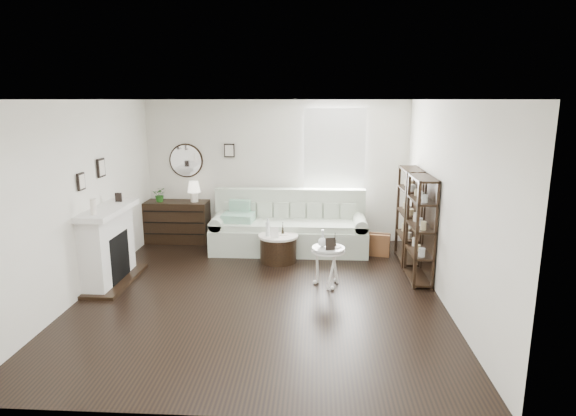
# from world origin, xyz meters

# --- Properties ---
(room) EXTENTS (5.50, 5.50, 5.50)m
(room) POSITION_xyz_m (0.73, 2.70, 1.60)
(room) COLOR black
(room) RESTS_ON ground
(fireplace) EXTENTS (0.50, 1.40, 1.84)m
(fireplace) POSITION_xyz_m (-2.32, 0.30, 0.54)
(fireplace) COLOR white
(fireplace) RESTS_ON ground
(shelf_unit_far) EXTENTS (0.30, 0.80, 1.60)m
(shelf_unit_far) POSITION_xyz_m (2.33, 1.55, 0.80)
(shelf_unit_far) COLOR black
(shelf_unit_far) RESTS_ON ground
(shelf_unit_near) EXTENTS (0.30, 0.80, 1.60)m
(shelf_unit_near) POSITION_xyz_m (2.33, 0.65, 0.80)
(shelf_unit_near) COLOR black
(shelf_unit_near) RESTS_ON ground
(sofa) EXTENTS (2.79, 0.97, 1.08)m
(sofa) POSITION_xyz_m (0.28, 2.09, 0.36)
(sofa) COLOR beige
(sofa) RESTS_ON ground
(quilt) EXTENTS (0.59, 0.50, 0.14)m
(quilt) POSITION_xyz_m (-0.63, 1.95, 0.63)
(quilt) COLOR #258864
(quilt) RESTS_ON sofa
(suitcase) EXTENTS (0.62, 0.31, 0.39)m
(suitcase) POSITION_xyz_m (1.78, 1.85, 0.20)
(suitcase) COLOR brown
(suitcase) RESTS_ON ground
(dresser) EXTENTS (1.19, 0.51, 0.80)m
(dresser) POSITION_xyz_m (-1.90, 2.47, 0.40)
(dresser) COLOR black
(dresser) RESTS_ON ground
(table_lamp) EXTENTS (0.25, 0.25, 0.39)m
(table_lamp) POSITION_xyz_m (-1.55, 2.47, 0.99)
(table_lamp) COLOR #F4E6CD
(table_lamp) RESTS_ON dresser
(potted_plant) EXTENTS (0.28, 0.25, 0.28)m
(potted_plant) POSITION_xyz_m (-2.20, 2.42, 0.94)
(potted_plant) COLOR #235C1A
(potted_plant) RESTS_ON dresser
(drum_table) EXTENTS (0.67, 0.67, 0.47)m
(drum_table) POSITION_xyz_m (0.13, 1.40, 0.24)
(drum_table) COLOR black
(drum_table) RESTS_ON ground
(pedestal_table) EXTENTS (0.49, 0.49, 0.59)m
(pedestal_table) POSITION_xyz_m (0.95, 0.35, 0.54)
(pedestal_table) COLOR white
(pedestal_table) RESTS_ON ground
(eiffel_drum) EXTENTS (0.14, 0.14, 0.19)m
(eiffel_drum) POSITION_xyz_m (0.21, 1.45, 0.56)
(eiffel_drum) COLOR black
(eiffel_drum) RESTS_ON drum_table
(bottle_drum) EXTENTS (0.07, 0.07, 0.30)m
(bottle_drum) POSITION_xyz_m (-0.04, 1.33, 0.62)
(bottle_drum) COLOR silver
(bottle_drum) RESTS_ON drum_table
(card_frame_drum) EXTENTS (0.14, 0.06, 0.18)m
(card_frame_drum) POSITION_xyz_m (0.09, 1.23, 0.56)
(card_frame_drum) COLOR white
(card_frame_drum) RESTS_ON drum_table
(eiffel_ped) EXTENTS (0.12, 0.12, 0.19)m
(eiffel_ped) POSITION_xyz_m (1.05, 0.38, 0.69)
(eiffel_ped) COLOR black
(eiffel_ped) RESTS_ON pedestal_table
(flask_ped) EXTENTS (0.14, 0.14, 0.26)m
(flask_ped) POSITION_xyz_m (0.87, 0.37, 0.72)
(flask_ped) COLOR silver
(flask_ped) RESTS_ON pedestal_table
(card_frame_ped) EXTENTS (0.14, 0.08, 0.18)m
(card_frame_ped) POSITION_xyz_m (0.97, 0.22, 0.68)
(card_frame_ped) COLOR black
(card_frame_ped) RESTS_ON pedestal_table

